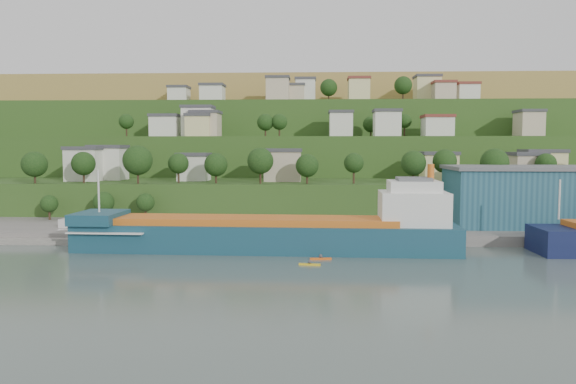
# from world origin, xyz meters

# --- Properties ---
(ground) EXTENTS (500.00, 500.00, 0.00)m
(ground) POSITION_xyz_m (0.00, 0.00, 0.00)
(ground) COLOR #495952
(ground) RESTS_ON ground
(quay) EXTENTS (220.00, 26.00, 4.00)m
(quay) POSITION_xyz_m (20.00, 28.00, 0.00)
(quay) COLOR slate
(quay) RESTS_ON ground
(pebble_beach) EXTENTS (40.00, 18.00, 2.40)m
(pebble_beach) POSITION_xyz_m (-55.00, 22.00, 0.00)
(pebble_beach) COLOR slate
(pebble_beach) RESTS_ON ground
(hillside) EXTENTS (360.00, 211.17, 96.00)m
(hillside) POSITION_xyz_m (-0.01, 168.70, 0.08)
(hillside) COLOR #284719
(hillside) RESTS_ON ground
(cargo_ship_near) EXTENTS (69.42, 13.13, 17.76)m
(cargo_ship_near) POSITION_xyz_m (-5.28, 9.47, 2.84)
(cargo_ship_near) COLOR #154452
(cargo_ship_near) RESTS_ON ground
(warehouse) EXTENTS (31.31, 19.51, 12.80)m
(warehouse) POSITION_xyz_m (45.86, 31.00, 8.43)
(warehouse) COLOR #1F4A5D
(warehouse) RESTS_ON quay
(caravan) EXTENTS (5.98, 3.60, 2.61)m
(caravan) POSITION_xyz_m (-48.93, 22.68, 2.50)
(caravan) COLOR silver
(caravan) RESTS_ON pebble_beach
(dinghy) EXTENTS (4.49, 2.49, 0.85)m
(dinghy) POSITION_xyz_m (-48.69, 20.19, 1.62)
(dinghy) COLOR silver
(dinghy) RESTS_ON pebble_beach
(kayak_orange) EXTENTS (3.68, 1.05, 0.91)m
(kayak_orange) POSITION_xyz_m (2.44, 1.67, 0.27)
(kayak_orange) COLOR orange
(kayak_orange) RESTS_ON ground
(kayak_yellow) EXTENTS (3.51, 1.07, 0.86)m
(kayak_yellow) POSITION_xyz_m (0.63, -2.98, 0.25)
(kayak_yellow) COLOR yellow
(kayak_yellow) RESTS_ON ground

